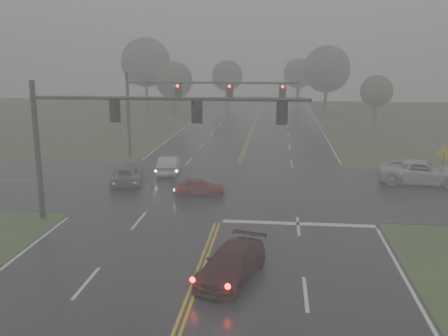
# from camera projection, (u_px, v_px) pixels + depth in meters

# --- Properties ---
(main_road) EXTENTS (18.00, 160.00, 0.02)m
(main_road) POSITION_uv_depth(u_px,v_px,m) (228.00, 194.00, 33.78)
(main_road) COLOR black
(main_road) RESTS_ON ground
(cross_street) EXTENTS (120.00, 14.00, 0.02)m
(cross_street) POSITION_uv_depth(u_px,v_px,m) (231.00, 187.00, 35.72)
(cross_street) COLOR black
(cross_street) RESTS_ON ground
(stop_bar) EXTENTS (8.50, 0.50, 0.01)m
(stop_bar) POSITION_uv_depth(u_px,v_px,m) (298.00, 224.00, 27.88)
(stop_bar) COLOR silver
(stop_bar) RESTS_ON ground
(sedan_maroon) EXTENTS (3.17, 5.04, 1.36)m
(sedan_maroon) POSITION_uv_depth(u_px,v_px,m) (232.00, 279.00, 21.12)
(sedan_maroon) COLOR black
(sedan_maroon) RESTS_ON ground
(sedan_red) EXTENTS (3.64, 1.90, 1.18)m
(sedan_red) POSITION_uv_depth(u_px,v_px,m) (199.00, 196.00, 33.50)
(sedan_red) COLOR maroon
(sedan_red) RESTS_ON ground
(sedan_silver) EXTENTS (1.98, 4.52, 1.44)m
(sedan_silver) POSITION_uv_depth(u_px,v_px,m) (169.00, 174.00, 39.52)
(sedan_silver) COLOR #ADB0B5
(sedan_silver) RESTS_ON ground
(car_grey) EXTENTS (3.09, 5.01, 1.29)m
(car_grey) POSITION_uv_depth(u_px,v_px,m) (127.00, 183.00, 36.63)
(car_grey) COLOR #5A5C62
(car_grey) RESTS_ON ground
(pickup_white) EXTENTS (6.43, 3.56, 1.70)m
(pickup_white) POSITION_uv_depth(u_px,v_px,m) (421.00, 184.00, 36.51)
(pickup_white) COLOR silver
(pickup_white) RESTS_ON ground
(signal_gantry_near) EXTENTS (15.33, 0.35, 7.89)m
(signal_gantry_near) POSITION_uv_depth(u_px,v_px,m) (119.00, 124.00, 27.24)
(signal_gantry_near) COLOR black
(signal_gantry_near) RESTS_ON ground
(signal_gantry_far) EXTENTS (15.46, 0.39, 7.75)m
(signal_gantry_far) POSITION_uv_depth(u_px,v_px,m) (181.00, 98.00, 44.16)
(signal_gantry_far) COLOR black
(signal_gantry_far) RESTS_ON ground
(sign_diamond_east) EXTENTS (1.22, 0.12, 2.93)m
(sign_diamond_east) POSITION_uv_depth(u_px,v_px,m) (443.00, 158.00, 35.99)
(sign_diamond_east) COLOR black
(sign_diamond_east) RESTS_ON ground
(tree_nw_a) EXTENTS (5.62, 5.62, 8.25)m
(tree_nw_a) POSITION_uv_depth(u_px,v_px,m) (174.00, 80.00, 75.18)
(tree_nw_a) COLOR #312820
(tree_nw_a) RESTS_ON ground
(tree_ne_a) EXTENTS (7.24, 7.24, 10.63)m
(tree_ne_a) POSITION_uv_depth(u_px,v_px,m) (327.00, 69.00, 77.09)
(tree_ne_a) COLOR #312820
(tree_ne_a) RESTS_ON ground
(tree_n_mid) EXTENTS (5.61, 5.61, 8.24)m
(tree_n_mid) POSITION_uv_depth(u_px,v_px,m) (227.00, 76.00, 90.48)
(tree_n_mid) COLOR #312820
(tree_n_mid) RESTS_ON ground
(tree_e_near) EXTENTS (4.43, 4.43, 6.51)m
(tree_e_near) POSITION_uv_depth(u_px,v_px,m) (376.00, 92.00, 68.17)
(tree_e_near) COLOR #312820
(tree_e_near) RESTS_ON ground
(tree_nw_b) EXTENTS (8.19, 8.19, 12.03)m
(tree_nw_b) POSITION_uv_depth(u_px,v_px,m) (146.00, 62.00, 83.15)
(tree_nw_b) COLOR #312820
(tree_nw_b) RESTS_ON ground
(tree_n_far) EXTENTS (5.76, 5.76, 8.46)m
(tree_n_far) POSITION_uv_depth(u_px,v_px,m) (298.00, 74.00, 96.76)
(tree_n_far) COLOR #312820
(tree_n_far) RESTS_ON ground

